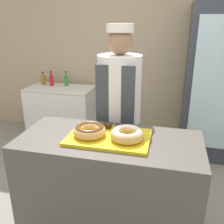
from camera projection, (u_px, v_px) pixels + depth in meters
name	position (u px, v px, depth m)	size (l,w,h in m)	color
wall_back	(144.00, 50.00, 3.68)	(8.00, 0.06, 2.70)	tan
display_counter	(109.00, 189.00, 2.05)	(1.40, 0.64, 0.92)	#4C4742
serving_tray	(109.00, 137.00, 1.88)	(0.62, 0.40, 0.02)	yellow
donut_chocolate_glaze	(90.00, 130.00, 1.87)	(0.25, 0.25, 0.08)	tan
donut_light_glaze	(127.00, 134.00, 1.81)	(0.25, 0.25, 0.08)	tan
brownie_back_left	(107.00, 126.00, 2.02)	(0.07, 0.07, 0.03)	#382111
brownie_back_right	(120.00, 127.00, 2.00)	(0.07, 0.07, 0.03)	#382111
baker_person	(119.00, 114.00, 2.43)	(0.41, 0.41, 1.74)	#4C4C51
beverage_fridge	(212.00, 83.00, 3.24)	(0.68, 0.68, 1.99)	#333842
chest_freezer	(62.00, 112.00, 3.92)	(1.00, 0.56, 0.81)	white
bottle_amber	(43.00, 80.00, 3.95)	(0.08, 0.08, 0.20)	#99661E
bottle_green	(66.00, 80.00, 3.86)	(0.06, 0.06, 0.22)	#2D8C38
bottle_red	(51.00, 80.00, 3.88)	(0.06, 0.06, 0.23)	red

